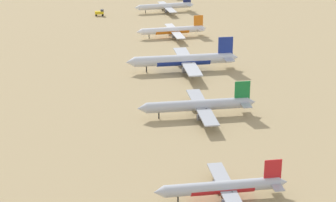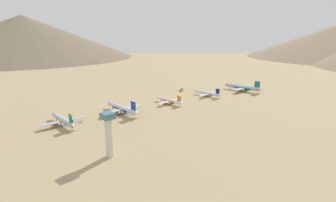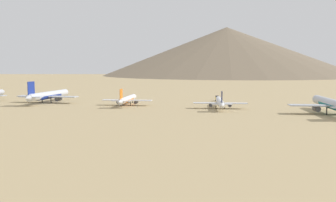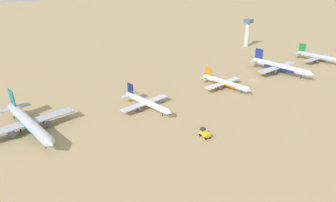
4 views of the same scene
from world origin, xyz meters
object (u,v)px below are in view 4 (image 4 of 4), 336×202
at_px(parked_jet_4, 320,57).
at_px(parked_jet_0, 29,123).
at_px(service_truck, 205,133).
at_px(control_tower, 247,31).
at_px(parked_jet_1, 146,103).
at_px(parked_jet_3, 280,67).
at_px(parked_jet_2, 225,83).

bearing_deg(parked_jet_4, parked_jet_0, -99.35).
height_order(service_truck, control_tower, control_tower).
bearing_deg(parked_jet_4, parked_jet_1, -97.57).
bearing_deg(parked_jet_4, control_tower, 176.25).
relative_size(parked_jet_1, service_truck, 6.90).
height_order(parked_jet_1, parked_jet_3, parked_jet_3).
relative_size(parked_jet_2, parked_jet_4, 0.85).
xyz_separation_m(parked_jet_0, parked_jet_1, (14.52, 55.96, -1.41)).
bearing_deg(parked_jet_0, parked_jet_3, 80.07).
distance_m(parked_jet_2, parked_jet_3, 56.41).
height_order(parked_jet_4, control_tower, control_tower).
height_order(parked_jet_4, service_truck, parked_jet_4).
xyz_separation_m(parked_jet_4, service_truck, (18.86, -165.20, -2.31)).
distance_m(parked_jet_1, parked_jet_4, 167.76).
relative_size(parked_jet_2, service_truck, 6.99).
relative_size(parked_jet_4, service_truck, 8.19).
height_order(parked_jet_2, control_tower, control_tower).
distance_m(parked_jet_1, service_truck, 41.00).
relative_size(parked_jet_0, service_truck, 9.63).
distance_m(service_truck, control_tower, 195.37).
bearing_deg(parked_jet_1, service_truck, 1.54).
xyz_separation_m(parked_jet_2, control_tower, (-62.06, 114.39, 11.87)).
bearing_deg(parked_jet_1, parked_jet_0, -104.54).
xyz_separation_m(parked_jet_2, parked_jet_3, (7.03, 55.95, 1.26)).
distance_m(parked_jet_1, control_tower, 180.01).
relative_size(parked_jet_0, parked_jet_4, 1.18).
height_order(parked_jet_2, service_truck, parked_jet_2).
height_order(parked_jet_2, parked_jet_3, parked_jet_3).
bearing_deg(parked_jet_2, parked_jet_0, -101.29).
bearing_deg(parked_jet_2, parked_jet_3, 82.83).
bearing_deg(service_truck, parked_jet_0, -134.19).
bearing_deg(parked_jet_2, parked_jet_4, 82.67).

